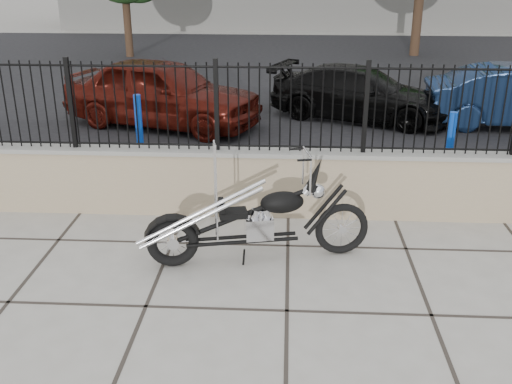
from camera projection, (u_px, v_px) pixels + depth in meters
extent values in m
plane|color=#99968E|center=(287.00, 311.00, 6.28)|extent=(90.00, 90.00, 0.00)
plane|color=black|center=(290.00, 78.00, 17.86)|extent=(30.00, 30.00, 0.00)
cube|color=gray|center=(289.00, 183.00, 8.42)|extent=(14.00, 0.36, 0.96)
cube|color=black|center=(291.00, 108.00, 8.02)|extent=(14.00, 0.08, 1.20)
imported|color=#450F09|center=(162.00, 92.00, 12.72)|extent=(4.59, 3.01, 1.45)
imported|color=black|center=(360.00, 93.00, 13.29)|extent=(4.31, 2.99, 1.16)
cylinder|color=blue|center=(139.00, 125.00, 10.99)|extent=(0.17, 0.17, 1.11)
cylinder|color=#0B57B3|center=(450.00, 144.00, 9.96)|extent=(0.16, 0.16, 1.07)
cylinder|color=#382619|center=(127.00, 18.00, 21.01)|extent=(0.27, 0.27, 2.67)
cylinder|color=#382619|center=(418.00, 7.00, 21.13)|extent=(0.34, 0.34, 3.35)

